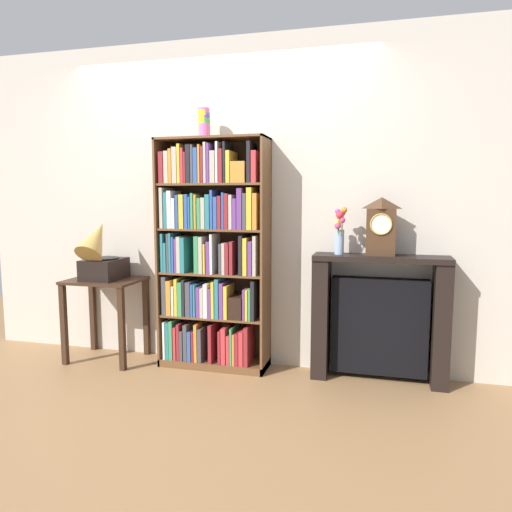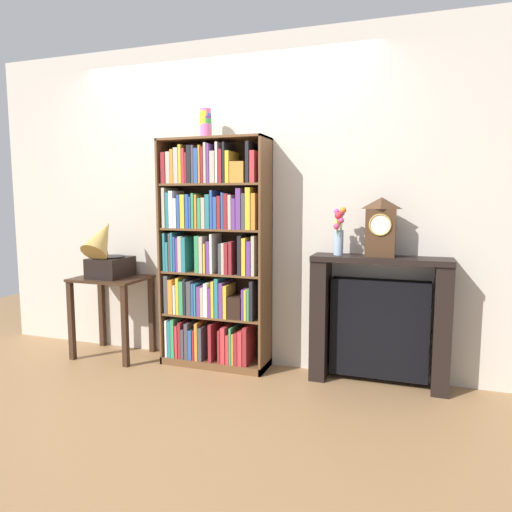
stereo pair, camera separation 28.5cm
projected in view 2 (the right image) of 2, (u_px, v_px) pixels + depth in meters
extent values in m
cube|color=#997047|center=(210.00, 370.00, 3.84)|extent=(7.79, 6.40, 0.02)
cube|color=beige|center=(244.00, 205.00, 3.90)|extent=(4.79, 0.08, 2.64)
cube|color=brown|center=(168.00, 252.00, 3.97)|extent=(0.02, 0.30, 1.84)
cube|color=brown|center=(266.00, 257.00, 3.69)|extent=(0.02, 0.30, 1.84)
cube|color=#4C311C|center=(222.00, 253.00, 3.97)|extent=(0.88, 0.01, 1.84)
cube|color=brown|center=(214.00, 139.00, 3.72)|extent=(0.88, 0.30, 0.02)
cube|color=brown|center=(216.00, 361.00, 3.94)|extent=(0.88, 0.30, 0.06)
cube|color=white|center=(172.00, 336.00, 4.01)|extent=(0.02, 0.20, 0.31)
cube|color=teal|center=(175.00, 336.00, 4.02)|extent=(0.03, 0.23, 0.30)
cube|color=#388E56|center=(178.00, 336.00, 3.99)|extent=(0.03, 0.21, 0.32)
cube|color=#C63338|center=(183.00, 338.00, 4.01)|extent=(0.02, 0.26, 0.27)
cube|color=maroon|center=(185.00, 338.00, 3.98)|extent=(0.02, 0.22, 0.30)
cube|color=#424247|center=(188.00, 341.00, 3.97)|extent=(0.02, 0.22, 0.25)
cube|color=#424247|center=(191.00, 339.00, 3.95)|extent=(0.03, 0.21, 0.30)
cube|color=#2D519E|center=(196.00, 342.00, 3.96)|extent=(0.03, 0.24, 0.25)
cube|color=maroon|center=(198.00, 343.00, 3.93)|extent=(0.02, 0.20, 0.25)
cube|color=orange|center=(202.00, 339.00, 3.94)|extent=(0.02, 0.25, 0.31)
cube|color=#424247|center=(205.00, 342.00, 3.91)|extent=(0.03, 0.21, 0.27)
cube|color=maroon|center=(216.00, 340.00, 3.90)|extent=(0.03, 0.25, 0.31)
cube|color=maroon|center=(224.00, 344.00, 3.87)|extent=(0.02, 0.23, 0.27)
cube|color=#C63338|center=(228.00, 342.00, 3.87)|extent=(0.04, 0.26, 0.29)
cube|color=#C63338|center=(232.00, 346.00, 3.85)|extent=(0.03, 0.23, 0.24)
cube|color=#388E56|center=(235.00, 343.00, 3.85)|extent=(0.02, 0.25, 0.30)
cube|color=orange|center=(238.00, 345.00, 3.85)|extent=(0.02, 0.26, 0.25)
cube|color=maroon|center=(241.00, 346.00, 3.83)|extent=(0.03, 0.25, 0.26)
cube|color=#C63338|center=(244.00, 346.00, 3.80)|extent=(0.03, 0.21, 0.27)
cube|color=maroon|center=(249.00, 344.00, 3.79)|extent=(0.03, 0.23, 0.31)
cube|color=brown|center=(215.00, 315.00, 3.89)|extent=(0.85, 0.28, 0.02)
cube|color=#424247|center=(172.00, 293.00, 3.96)|extent=(0.03, 0.21, 0.31)
cube|color=orange|center=(177.00, 295.00, 3.97)|extent=(0.04, 0.24, 0.28)
cube|color=white|center=(181.00, 297.00, 3.96)|extent=(0.02, 0.25, 0.24)
cube|color=gold|center=(184.00, 294.00, 3.95)|extent=(0.02, 0.24, 0.30)
cube|color=#388E56|center=(187.00, 296.00, 3.93)|extent=(0.04, 0.23, 0.27)
cube|color=black|center=(190.00, 295.00, 3.92)|extent=(0.02, 0.23, 0.30)
cube|color=#424247|center=(194.00, 297.00, 3.89)|extent=(0.04, 0.20, 0.28)
cube|color=#2D519E|center=(198.00, 297.00, 3.90)|extent=(0.02, 0.23, 0.26)
cube|color=teal|center=(201.00, 298.00, 3.90)|extent=(0.02, 0.24, 0.26)
cube|color=#663884|center=(204.00, 299.00, 3.88)|extent=(0.03, 0.22, 0.24)
cube|color=#B2A893|center=(207.00, 300.00, 3.86)|extent=(0.03, 0.20, 0.24)
cube|color=white|center=(210.00, 298.00, 3.85)|extent=(0.03, 0.20, 0.27)
cube|color=#663884|center=(214.00, 301.00, 3.84)|extent=(0.03, 0.20, 0.23)
cube|color=gold|center=(217.00, 298.00, 3.83)|extent=(0.02, 0.21, 0.29)
cube|color=teal|center=(222.00, 296.00, 3.84)|extent=(0.03, 0.26, 0.31)
cube|color=#663884|center=(226.00, 298.00, 3.82)|extent=(0.03, 0.24, 0.28)
cube|color=gold|center=(229.00, 300.00, 3.79)|extent=(0.03, 0.20, 0.26)
cube|color=black|center=(239.00, 306.00, 3.79)|extent=(0.11, 0.24, 0.18)
cube|color=#663884|center=(247.00, 302.00, 3.77)|extent=(0.02, 0.25, 0.24)
cube|color=gold|center=(249.00, 303.00, 3.74)|extent=(0.02, 0.22, 0.24)
cube|color=#388E56|center=(253.00, 302.00, 3.75)|extent=(0.02, 0.25, 0.25)
cube|color=black|center=(256.00, 299.00, 3.74)|extent=(0.03, 0.26, 0.31)
cube|color=brown|center=(215.00, 272.00, 3.85)|extent=(0.85, 0.28, 0.02)
cube|color=teal|center=(170.00, 251.00, 3.92)|extent=(0.02, 0.21, 0.31)
cube|color=teal|center=(174.00, 255.00, 3.94)|extent=(0.02, 0.25, 0.24)
cube|color=#424247|center=(175.00, 251.00, 3.90)|extent=(0.02, 0.20, 0.31)
cube|color=teal|center=(178.00, 251.00, 3.90)|extent=(0.02, 0.21, 0.31)
cube|color=#2D519E|center=(180.00, 253.00, 3.90)|extent=(0.02, 0.21, 0.28)
cube|color=#663884|center=(182.00, 254.00, 3.89)|extent=(0.02, 0.21, 0.27)
cube|color=#B2A893|center=(186.00, 253.00, 3.90)|extent=(0.03, 0.25, 0.29)
cube|color=teal|center=(189.00, 254.00, 3.87)|extent=(0.03, 0.21, 0.28)
cube|color=#388E56|center=(202.00, 253.00, 3.83)|extent=(0.04, 0.20, 0.29)
cube|color=#B2A893|center=(207.00, 254.00, 3.83)|extent=(0.03, 0.24, 0.29)
cube|color=gold|center=(210.00, 257.00, 3.82)|extent=(0.02, 0.22, 0.23)
cube|color=#663884|center=(212.00, 256.00, 3.80)|extent=(0.03, 0.20, 0.25)
cube|color=white|center=(216.00, 253.00, 3.78)|extent=(0.02, 0.20, 0.31)
cube|color=#424247|center=(226.00, 257.00, 3.79)|extent=(0.02, 0.25, 0.24)
cube|color=#B2A893|center=(229.00, 257.00, 3.78)|extent=(0.02, 0.26, 0.24)
cube|color=maroon|center=(232.00, 258.00, 3.77)|extent=(0.03, 0.25, 0.24)
cube|color=maroon|center=(235.00, 257.00, 3.75)|extent=(0.03, 0.23, 0.26)
cube|color=black|center=(244.00, 254.00, 3.72)|extent=(0.03, 0.23, 0.30)
cube|color=gold|center=(248.00, 256.00, 3.70)|extent=(0.03, 0.21, 0.29)
cube|color=#663884|center=(253.00, 257.00, 3.69)|extent=(0.03, 0.21, 0.26)
cube|color=#B2A893|center=(257.00, 255.00, 3.67)|extent=(0.03, 0.20, 0.30)
cube|color=brown|center=(214.00, 229.00, 3.81)|extent=(0.85, 0.28, 0.02)
cube|color=#B2A893|center=(170.00, 208.00, 3.90)|extent=(0.03, 0.25, 0.32)
cube|color=teal|center=(175.00, 210.00, 3.89)|extent=(0.03, 0.26, 0.28)
cube|color=white|center=(177.00, 209.00, 3.86)|extent=(0.03, 0.21, 0.29)
cube|color=white|center=(182.00, 213.00, 3.87)|extent=(0.03, 0.25, 0.24)
cube|color=#2D519E|center=(185.00, 211.00, 3.86)|extent=(0.02, 0.24, 0.26)
cube|color=gold|center=(189.00, 211.00, 3.85)|extent=(0.04, 0.25, 0.27)
cube|color=#2D519E|center=(193.00, 211.00, 3.83)|extent=(0.03, 0.24, 0.27)
cube|color=#2D519E|center=(197.00, 212.00, 3.83)|extent=(0.02, 0.26, 0.25)
cube|color=#388E56|center=(199.00, 211.00, 3.81)|extent=(0.02, 0.24, 0.28)
cube|color=orange|center=(201.00, 211.00, 3.79)|extent=(0.02, 0.21, 0.26)
cube|color=#388E56|center=(205.00, 213.00, 3.79)|extent=(0.03, 0.22, 0.24)
cube|color=#B2A893|center=(208.00, 213.00, 3.77)|extent=(0.03, 0.21, 0.24)
cube|color=teal|center=(213.00, 211.00, 3.75)|extent=(0.04, 0.20, 0.27)
cube|color=#2D519E|center=(217.00, 209.00, 3.75)|extent=(0.02, 0.22, 0.30)
cube|color=#2D519E|center=(220.00, 213.00, 3.74)|extent=(0.03, 0.22, 0.25)
cube|color=maroon|center=(224.00, 212.00, 3.73)|extent=(0.03, 0.23, 0.25)
cube|color=#2D519E|center=(227.00, 211.00, 3.71)|extent=(0.02, 0.20, 0.28)
cube|color=maroon|center=(231.00, 211.00, 3.73)|extent=(0.03, 0.25, 0.27)
cube|color=#B2A893|center=(235.00, 212.00, 3.72)|extent=(0.03, 0.26, 0.26)
cube|color=#663884|center=(238.00, 214.00, 3.69)|extent=(0.03, 0.21, 0.24)
cube|color=#663884|center=(244.00, 209.00, 3.69)|extent=(0.04, 0.26, 0.31)
cube|color=#424247|center=(248.00, 211.00, 3.67)|extent=(0.03, 0.24, 0.27)
cube|color=gold|center=(252.00, 208.00, 3.65)|extent=(0.04, 0.21, 0.32)
cube|color=orange|center=(258.00, 211.00, 3.64)|extent=(0.03, 0.22, 0.27)
cube|color=brown|center=(214.00, 185.00, 3.76)|extent=(0.85, 0.28, 0.02)
cube|color=maroon|center=(170.00, 169.00, 3.85)|extent=(0.04, 0.22, 0.24)
cube|color=#B2A893|center=(175.00, 168.00, 3.85)|extent=(0.04, 0.26, 0.25)
cube|color=orange|center=(178.00, 167.00, 3.82)|extent=(0.03, 0.22, 0.26)
cube|color=#B2A893|center=(183.00, 166.00, 3.82)|extent=(0.04, 0.25, 0.28)
cube|color=gold|center=(186.00, 165.00, 3.79)|extent=(0.02, 0.23, 0.30)
cube|color=#C63338|center=(190.00, 167.00, 3.80)|extent=(0.02, 0.25, 0.27)
cube|color=maroon|center=(191.00, 169.00, 3.77)|extent=(0.02, 0.21, 0.24)
cube|color=black|center=(195.00, 165.00, 3.77)|extent=(0.03, 0.22, 0.29)
cube|color=#424247|center=(198.00, 165.00, 3.75)|extent=(0.02, 0.20, 0.29)
cube|color=#2D519E|center=(201.00, 166.00, 3.74)|extent=(0.03, 0.21, 0.27)
cube|color=orange|center=(205.00, 165.00, 3.74)|extent=(0.02, 0.23, 0.29)
cube|color=maroon|center=(208.00, 166.00, 3.73)|extent=(0.02, 0.23, 0.27)
cube|color=#B2A893|center=(210.00, 164.00, 3.72)|extent=(0.02, 0.22, 0.31)
cube|color=#663884|center=(213.00, 164.00, 3.71)|extent=(0.02, 0.22, 0.30)
cube|color=#B2A893|center=(218.00, 168.00, 3.71)|extent=(0.04, 0.22, 0.24)
cube|color=white|center=(221.00, 163.00, 3.68)|extent=(0.02, 0.21, 0.31)
cube|color=maroon|center=(225.00, 167.00, 3.69)|extent=(0.03, 0.23, 0.25)
cube|color=black|center=(228.00, 163.00, 3.67)|extent=(0.02, 0.22, 0.30)
cube|color=gold|center=(232.00, 168.00, 3.67)|extent=(0.03, 0.23, 0.24)
cube|color=orange|center=(241.00, 173.00, 3.64)|extent=(0.11, 0.22, 0.16)
cube|color=black|center=(251.00, 163.00, 3.60)|extent=(0.03, 0.21, 0.30)
cube|color=#C63338|center=(257.00, 167.00, 3.61)|extent=(0.04, 0.25, 0.24)
cylinder|color=pink|center=(206.00, 131.00, 3.72)|extent=(0.09, 0.09, 0.11)
cylinder|color=green|center=(206.00, 129.00, 3.72)|extent=(0.09, 0.09, 0.11)
cylinder|color=green|center=(206.00, 126.00, 3.72)|extent=(0.09, 0.09, 0.11)
cylinder|color=purple|center=(206.00, 124.00, 3.72)|extent=(0.09, 0.09, 0.11)
cylinder|color=blue|center=(206.00, 121.00, 3.72)|extent=(0.09, 0.09, 0.11)
cylinder|color=yellow|center=(205.00, 118.00, 3.71)|extent=(0.09, 0.09, 0.11)
cylinder|color=pink|center=(205.00, 116.00, 3.71)|extent=(0.09, 0.09, 0.11)
cube|color=#382316|center=(111.00, 278.00, 4.09)|extent=(0.60, 0.47, 0.02)
cube|color=#382316|center=(71.00, 321.00, 4.03)|extent=(0.04, 0.04, 0.67)
cube|color=#382316|center=(125.00, 326.00, 3.86)|extent=(0.04, 0.04, 0.67)
cube|color=#382316|center=(102.00, 310.00, 4.41)|extent=(0.04, 0.04, 0.67)
cube|color=#382316|center=(152.00, 315.00, 4.24)|extent=(0.04, 0.04, 0.67)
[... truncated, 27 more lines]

